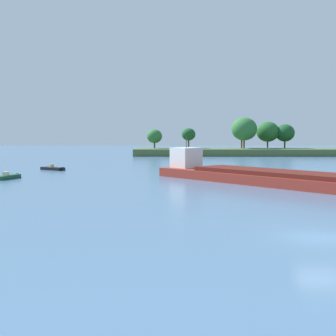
{
  "coord_description": "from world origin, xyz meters",
  "views": [
    {
      "loc": [
        -8.24,
        -26.17,
        5.99
      ],
      "look_at": [
        -9.24,
        37.35,
        1.2
      ],
      "focal_mm": 49.32,
      "sensor_mm": 36.0,
      "label": 1
    }
  ],
  "objects": [
    {
      "name": "treeline_island",
      "position": [
        13.69,
        100.63,
        2.81
      ],
      "size": [
        63.73,
        15.37,
        10.32
      ],
      "color": "#4C6038",
      "rests_on": "ground"
    },
    {
      "name": "cargo_barge",
      "position": [
        2.58,
        28.39,
        0.92
      ],
      "size": [
        27.22,
        29.33,
        5.77
      ],
      "color": "maroon",
      "rests_on": "ground"
    },
    {
      "name": "ground_plane",
      "position": [
        0.0,
        0.0,
        0.0
      ],
      "size": [
        400.0,
        400.0,
        0.0
      ],
      "primitive_type": "plane",
      "color": "#476B8E"
    },
    {
      "name": "fishing_skiff",
      "position": [
        -28.29,
        48.64,
        0.26
      ],
      "size": [
        4.47,
        3.6,
        0.95
      ],
      "color": "black",
      "rests_on": "ground"
    },
    {
      "name": "small_motorboat",
      "position": [
        -30.27,
        33.66,
        0.28
      ],
      "size": [
        2.49,
        4.37,
        1.01
      ],
      "color": "#19472D",
      "rests_on": "ground"
    }
  ]
}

